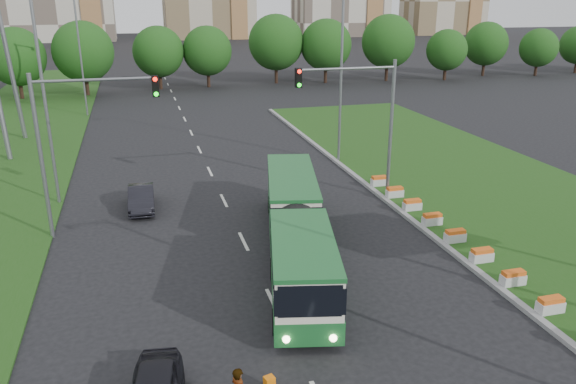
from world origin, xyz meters
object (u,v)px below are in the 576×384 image
object	(u,v)px
traffic_mast_median	(365,109)
traffic_mast_left	(74,129)
shopping_trolley	(269,384)
articulated_bus	(293,227)
car_left_far	(141,198)

from	to	relation	value
traffic_mast_median	traffic_mast_left	bearing A→B (deg)	-176.23
traffic_mast_left	shopping_trolley	size ratio (longest dim) A/B	15.55
shopping_trolley	articulated_bus	bearing A→B (deg)	53.93
articulated_bus	shopping_trolley	xyz separation A→B (m)	(-3.17, -8.67, -1.25)
shopping_trolley	traffic_mast_left	bearing A→B (deg)	97.29
car_left_far	shopping_trolley	distance (m)	17.17
articulated_bus	shopping_trolley	distance (m)	9.32
traffic_mast_median	articulated_bus	distance (m)	9.51
traffic_mast_left	shopping_trolley	distance (m)	16.08
traffic_mast_median	traffic_mast_left	world-z (taller)	same
car_left_far	shopping_trolley	size ratio (longest dim) A/B	7.63
traffic_mast_left	car_left_far	xyz separation A→B (m)	(2.74, 2.84, -4.70)
traffic_mast_median	articulated_bus	size ratio (longest dim) A/B	0.54
traffic_mast_left	car_left_far	world-z (taller)	traffic_mast_left
traffic_mast_left	articulated_bus	world-z (taller)	traffic_mast_left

